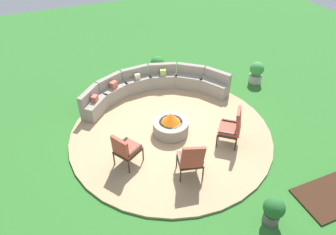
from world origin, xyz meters
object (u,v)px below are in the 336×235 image
Objects in this scene: lounge_chair_front_left at (125,149)px; potted_plant_0 at (273,210)px; lounge_chair_front_right at (191,159)px; potted_plant_1 at (158,65)px; potted_plant_2 at (256,72)px; fire_pit at (171,125)px; lounge_chair_back_left at (232,126)px; curved_stone_bench at (153,86)px.

potted_plant_0 is (2.36, -2.75, -0.21)m from lounge_chair_front_left.
lounge_chair_front_right reaches higher than potted_plant_0.
potted_plant_1 is (2.38, 3.94, -0.17)m from lounge_chair_front_left.
lounge_chair_front_right is at bearing -142.65° from potted_plant_2.
fire_pit is 4.13m from potted_plant_2.
lounge_chair_back_left is at bearing -135.82° from potted_plant_2.
lounge_chair_back_left is 2.49m from potted_plant_0.
curved_stone_bench is 6.17× the size of potted_plant_2.
lounge_chair_front_right reaches higher than potted_plant_2.
curved_stone_bench is (0.21, 2.02, 0.07)m from fire_pit.
lounge_chair_front_right reaches higher than fire_pit.
lounge_chair_back_left reaches higher than lounge_chair_front_right.
fire_pit is 1.35× the size of potted_plant_1.
curved_stone_bench is 6.99× the size of potted_plant_0.
lounge_chair_back_left reaches higher than fire_pit.
fire_pit is at bearing -159.59° from potted_plant_2.
fire_pit is 1.70m from lounge_chair_front_left.
fire_pit is 1.70m from lounge_chair_front_right.
potted_plant_1 is at bearing 91.45° from lounge_chair_front_right.
lounge_chair_back_left is 4.29m from potted_plant_1.
lounge_chair_back_left is at bearing -69.85° from curved_stone_bench.
fire_pit is 2.03m from curved_stone_bench.
lounge_chair_front_left is 3.63m from potted_plant_0.
potted_plant_2 is at bearing -30.80° from potted_plant_1.
lounge_chair_back_left is (1.12, -3.04, 0.25)m from curved_stone_bench.
lounge_chair_front_left is at bearing -154.86° from fire_pit.
potted_plant_2 reaches higher than potted_plant_0.
lounge_chair_back_left reaches higher than potted_plant_2.
lounge_chair_front_right is at bearing 120.18° from potted_plant_0.
potted_plant_1 is at bearing 61.72° from curved_stone_bench.
lounge_chair_front_right is 1.57× the size of potted_plant_0.
lounge_chair_back_left is at bearing -83.79° from potted_plant_1.
fire_pit is 3.35m from potted_plant_1.
potted_plant_1 is at bearing 89.82° from potted_plant_0.
lounge_chair_front_left is 0.88× the size of lounge_chair_back_left.
lounge_chair_front_left is 5.80m from potted_plant_2.
lounge_chair_front_left reaches higher than potted_plant_0.
curved_stone_bench is 6.44× the size of potted_plant_1.
potted_plant_0 is at bearing -90.18° from potted_plant_1.
lounge_chair_back_left is 1.45× the size of potted_plant_2.
curved_stone_bench reaches higher than potted_plant_2.
potted_plant_0 is at bearing -76.26° from fire_pit.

